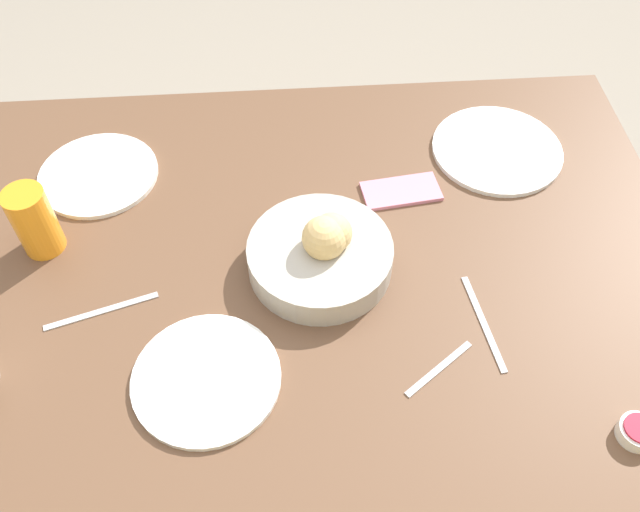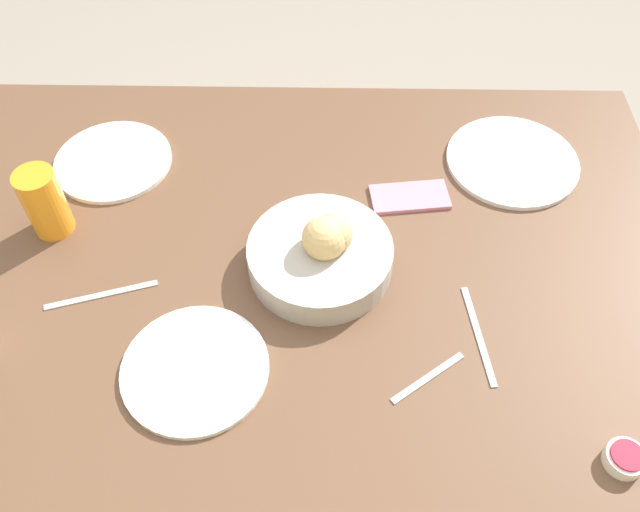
# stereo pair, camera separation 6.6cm
# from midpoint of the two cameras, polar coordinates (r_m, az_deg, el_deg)

# --- Properties ---
(ground_plane) EXTENTS (10.00, 10.00, 0.00)m
(ground_plane) POSITION_cam_midpoint_polar(r_m,az_deg,el_deg) (1.84, -3.03, -14.54)
(ground_plane) COLOR gray
(dining_table) EXTENTS (1.46, 0.98, 0.73)m
(dining_table) POSITION_cam_midpoint_polar(r_m,az_deg,el_deg) (1.28, -4.21, -2.77)
(dining_table) COLOR brown
(dining_table) RESTS_ON ground_plane
(bread_basket) EXTENTS (0.25, 0.25, 0.12)m
(bread_basket) POSITION_cam_midpoint_polar(r_m,az_deg,el_deg) (1.18, -1.49, 0.20)
(bread_basket) COLOR #B2ADA3
(bread_basket) RESTS_ON dining_table
(plate_near_left) EXTENTS (0.27, 0.27, 0.01)m
(plate_near_left) POSITION_cam_midpoint_polar(r_m,az_deg,el_deg) (1.44, 13.40, 8.68)
(plate_near_left) COLOR white
(plate_near_left) RESTS_ON dining_table
(plate_near_right) EXTENTS (0.23, 0.23, 0.01)m
(plate_near_right) POSITION_cam_midpoint_polar(r_m,az_deg,el_deg) (1.43, -19.44, 6.45)
(plate_near_right) COLOR white
(plate_near_right) RESTS_ON dining_table
(plate_far_center) EXTENTS (0.24, 0.24, 0.01)m
(plate_far_center) POSITION_cam_midpoint_polar(r_m,az_deg,el_deg) (1.10, -11.29, -10.16)
(plate_far_center) COLOR white
(plate_far_center) RESTS_ON dining_table
(juice_glass) EXTENTS (0.07, 0.07, 0.13)m
(juice_glass) POSITION_cam_midpoint_polar(r_m,az_deg,el_deg) (1.30, -24.29, 2.65)
(juice_glass) COLOR orange
(juice_glass) RESTS_ON dining_table
(jam_bowl_berry) EXTENTS (0.06, 0.06, 0.03)m
(jam_bowl_berry) POSITION_cam_midpoint_polar(r_m,az_deg,el_deg) (1.12, 23.62, -13.47)
(jam_bowl_berry) COLOR white
(jam_bowl_berry) RESTS_ON dining_table
(fork_silver) EXTENTS (0.19, 0.07, 0.00)m
(fork_silver) POSITION_cam_midpoint_polar(r_m,az_deg,el_deg) (1.22, -19.41, -4.46)
(fork_silver) COLOR #B7B7BC
(fork_silver) RESTS_ON dining_table
(knife_silver) EXTENTS (0.04, 0.19, 0.00)m
(knife_silver) POSITION_cam_midpoint_polar(r_m,az_deg,el_deg) (1.16, 12.01, -5.57)
(knife_silver) COLOR #B7B7BC
(knife_silver) RESTS_ON dining_table
(spoon_coffee) EXTENTS (0.12, 0.09, 0.00)m
(spoon_coffee) POSITION_cam_midpoint_polar(r_m,az_deg,el_deg) (1.10, 8.27, -9.44)
(spoon_coffee) COLOR #B7B7BC
(spoon_coffee) RESTS_ON dining_table
(cell_phone) EXTENTS (0.16, 0.09, 0.01)m
(cell_phone) POSITION_cam_midpoint_polar(r_m,az_deg,el_deg) (1.33, 5.41, 5.40)
(cell_phone) COLOR pink
(cell_phone) RESTS_ON dining_table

